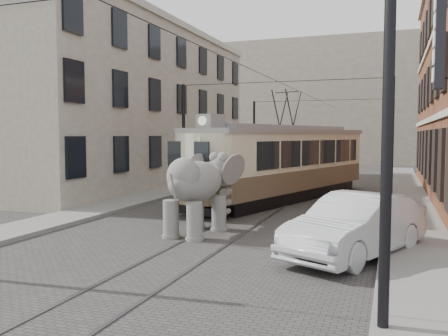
% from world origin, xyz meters
% --- Properties ---
extents(ground, '(120.00, 120.00, 0.00)m').
position_xyz_m(ground, '(0.00, 0.00, 0.00)').
color(ground, '#3F3D3B').
extents(tram_rails, '(1.54, 80.00, 0.02)m').
position_xyz_m(tram_rails, '(0.00, 0.00, 0.01)').
color(tram_rails, slate).
rests_on(tram_rails, ground).
extents(sidewalk_right, '(2.00, 60.00, 0.15)m').
position_xyz_m(sidewalk_right, '(6.00, 0.00, 0.07)').
color(sidewalk_right, slate).
rests_on(sidewalk_right, ground).
extents(sidewalk_left, '(2.00, 60.00, 0.15)m').
position_xyz_m(sidewalk_left, '(-6.50, 0.00, 0.07)').
color(sidewalk_left, slate).
rests_on(sidewalk_left, ground).
extents(stucco_building, '(7.00, 24.00, 10.00)m').
position_xyz_m(stucco_building, '(-11.00, 10.00, 5.00)').
color(stucco_building, gray).
rests_on(stucco_building, ground).
extents(distant_block, '(28.00, 10.00, 14.00)m').
position_xyz_m(distant_block, '(0.00, 40.00, 7.00)').
color(distant_block, gray).
rests_on(distant_block, ground).
extents(catenary, '(11.00, 30.20, 6.00)m').
position_xyz_m(catenary, '(-0.20, 5.00, 3.00)').
color(catenary, black).
rests_on(catenary, ground).
extents(tram, '(6.73, 13.91, 5.43)m').
position_xyz_m(tram, '(0.22, 5.56, 2.71)').
color(tram, beige).
rests_on(tram, ground).
extents(elephant, '(2.86, 4.60, 2.68)m').
position_xyz_m(elephant, '(-0.77, -3.69, 1.34)').
color(elephant, slate).
rests_on(elephant, ground).
extents(parked_car, '(3.73, 5.36, 1.67)m').
position_xyz_m(parked_car, '(4.40, -4.93, 0.84)').
color(parked_car, '#B4B5B9').
rests_on(parked_car, ground).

